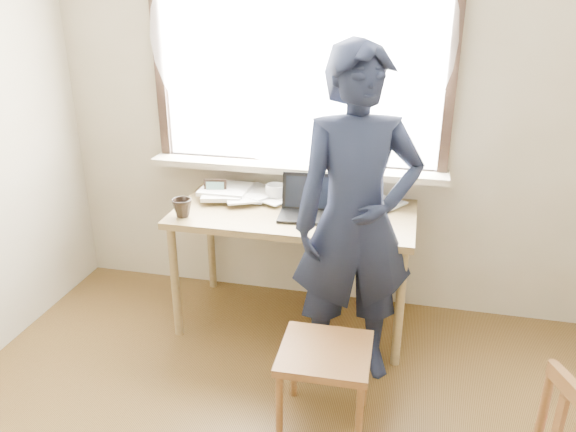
% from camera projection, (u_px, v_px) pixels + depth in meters
% --- Properties ---
extents(room_shell, '(3.52, 4.02, 2.61)m').
position_uv_depth(room_shell, '(232.00, 112.00, 1.64)').
color(room_shell, '#B7AD93').
rests_on(room_shell, ground).
extents(desk, '(1.40, 0.70, 0.75)m').
position_uv_depth(desk, '(294.00, 223.00, 3.32)').
color(desk, olive).
rests_on(desk, ground).
extents(laptop, '(0.34, 0.29, 0.22)m').
position_uv_depth(laptop, '(309.00, 206.00, 3.22)').
color(laptop, black).
rests_on(laptop, desk).
extents(mug_white, '(0.18, 0.18, 0.10)m').
position_uv_depth(mug_white, '(275.00, 192.00, 3.44)').
color(mug_white, white).
rests_on(mug_white, desk).
extents(mug_dark, '(0.15, 0.15, 0.11)m').
position_uv_depth(mug_dark, '(182.00, 208.00, 3.19)').
color(mug_dark, black).
rests_on(mug_dark, desk).
extents(mouse, '(0.08, 0.06, 0.03)m').
position_uv_depth(mouse, '(365.00, 221.00, 3.10)').
color(mouse, black).
rests_on(mouse, desk).
extents(desk_clutter, '(0.84, 0.53, 0.06)m').
position_uv_depth(desk_clutter, '(258.00, 192.00, 3.51)').
color(desk_clutter, white).
rests_on(desk_clutter, desk).
extents(book_a, '(0.26, 0.32, 0.03)m').
position_uv_depth(book_a, '(238.00, 192.00, 3.54)').
color(book_a, white).
rests_on(book_a, desk).
extents(book_b, '(0.31, 0.33, 0.02)m').
position_uv_depth(book_b, '(368.00, 201.00, 3.41)').
color(book_b, white).
rests_on(book_b, desk).
extents(picture_frame, '(0.14, 0.04, 0.11)m').
position_uv_depth(picture_frame, '(215.00, 190.00, 3.47)').
color(picture_frame, black).
rests_on(picture_frame, desk).
extents(work_chair, '(0.43, 0.41, 0.43)m').
position_uv_depth(work_chair, '(325.00, 361.00, 2.60)').
color(work_chair, brown).
rests_on(work_chair, ground).
extents(person, '(0.74, 0.60, 1.76)m').
position_uv_depth(person, '(356.00, 221.00, 2.81)').
color(person, black).
rests_on(person, ground).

